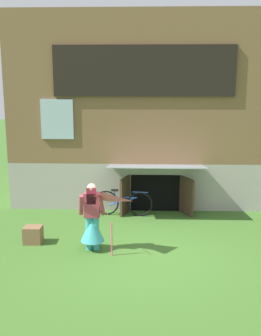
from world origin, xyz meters
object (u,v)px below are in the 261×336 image
object	(u,v)px
person	(92,222)
bicycle_blue	(123,203)
kite	(103,208)
wooden_crate	(33,235)

from	to	relation	value
person	bicycle_blue	bearing A→B (deg)	82.20
person	kite	bearing A→B (deg)	-54.51
kite	bicycle_blue	bearing A→B (deg)	85.10
bicycle_blue	kite	bearing A→B (deg)	-89.02
person	wooden_crate	distance (m)	1.53
kite	bicycle_blue	world-z (taller)	kite
kite	wooden_crate	bearing A→B (deg)	153.77
bicycle_blue	wooden_crate	size ratio (longest dim) A/B	3.98
bicycle_blue	wooden_crate	bearing A→B (deg)	-128.16
person	kite	xyz separation A→B (m)	(0.30, -0.51, 0.50)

